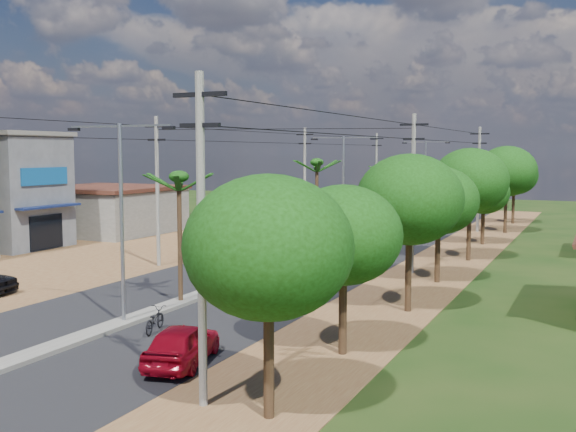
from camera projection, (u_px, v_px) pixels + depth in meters
name	position (u px, v px, depth m)	size (l,w,h in m)	color
ground	(124.00, 325.00, 26.92)	(160.00, 160.00, 0.00)	black
road	(285.00, 266.00, 40.44)	(12.00, 110.00, 0.04)	black
median	(305.00, 258.00, 43.14)	(1.00, 90.00, 0.18)	#605E56
dirt_lot_west	(10.00, 266.00, 40.45)	(18.00, 46.00, 0.04)	brown
dirt_shoulder_east	(425.00, 278.00, 36.86)	(5.00, 90.00, 0.03)	brown
shophouse_grey	(3.00, 190.00, 48.41)	(9.00, 6.40, 8.30)	#515359
low_shed	(107.00, 210.00, 57.22)	(10.40, 10.40, 3.95)	#605E56
tree_east_a	(268.00, 248.00, 17.07)	(4.40, 4.40, 6.37)	black
tree_east_b	(343.00, 235.00, 22.60)	(4.00, 4.00, 5.83)	black
tree_east_c	(410.00, 200.00, 28.67)	(4.60, 4.60, 6.83)	black
tree_east_d	(439.00, 201.00, 35.16)	(4.20, 4.20, 6.13)	black
tree_east_e	(470.00, 181.00, 42.22)	(4.80, 4.80, 7.14)	black
tree_east_f	(484.00, 192.00, 49.72)	(3.80, 3.80, 5.52)	black
tree_east_g	(507.00, 171.00, 56.55)	(5.00, 5.00, 7.38)	black
tree_east_h	(514.00, 175.00, 63.95)	(4.40, 4.40, 6.52)	black
palm_median_near	(179.00, 182.00, 29.99)	(2.00, 2.00, 6.15)	black
palm_median_mid	(317.00, 167.00, 44.39)	(2.00, 2.00, 6.55)	black
palm_median_far	(387.00, 170.00, 58.87)	(2.00, 2.00, 5.85)	black
streetlight_near	(121.00, 206.00, 26.46)	(5.10, 0.18, 8.00)	gray
streetlight_mid	(343.00, 181.00, 49.00)	(5.10, 0.18, 8.00)	gray
streetlight_far	(425.00, 171.00, 71.54)	(5.10, 0.18, 8.00)	gray
utility_pole_w_b	(157.00, 188.00, 40.23)	(1.60, 0.24, 9.00)	#605E56
utility_pole_w_c	(305.00, 176.00, 60.07)	(1.60, 0.24, 9.00)	#605E56
utility_pole_w_d	(376.00, 170.00, 79.01)	(1.60, 0.24, 9.00)	#605E56
utility_pole_e_a	(201.00, 233.00, 17.89)	(1.60, 0.24, 9.00)	#605E56
utility_pole_e_b	(413.00, 190.00, 37.73)	(1.60, 0.24, 9.00)	#605E56
utility_pole_e_c	(479.00, 177.00, 57.56)	(1.60, 0.24, 9.00)	#605E56
car_red_near	(182.00, 345.00, 21.77)	(1.60, 3.98, 1.36)	#A00819
car_silver_mid	(321.00, 258.00, 38.60)	(1.74, 5.00, 1.65)	#A1A4A9
car_white_far	(297.00, 229.00, 54.12)	(1.93, 4.76, 1.38)	#AAAAA6
moto_rider_east	(155.00, 321.00, 25.69)	(0.62, 1.78, 0.94)	black
moto_rider_west_a	(306.00, 246.00, 46.31)	(0.56, 1.62, 0.85)	black
moto_rider_west_b	(342.00, 233.00, 53.02)	(0.44, 1.54, 0.93)	black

